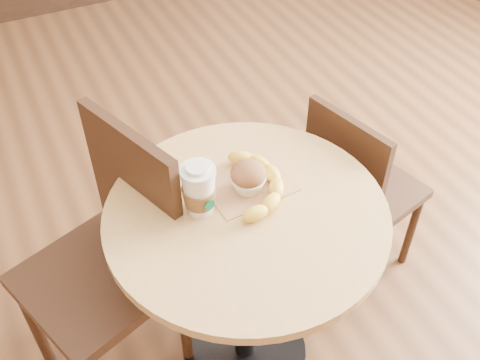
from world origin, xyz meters
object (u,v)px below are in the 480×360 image
(cafe_table, at_px, (246,254))
(chair_left, at_px, (112,257))
(coffee_cup, at_px, (199,191))
(chair_right, at_px, (357,188))
(banana, at_px, (256,182))
(muffin, at_px, (248,177))

(cafe_table, height_order, chair_left, chair_left)
(coffee_cup, bearing_deg, chair_left, 137.41)
(chair_right, distance_m, banana, 0.59)
(cafe_table, xyz_separation_m, chair_left, (-0.35, 0.20, -0.04))
(chair_right, xyz_separation_m, coffee_cup, (-0.65, -0.12, 0.38))
(coffee_cup, relative_size, muffin, 1.56)
(muffin, bearing_deg, cafe_table, -119.75)
(chair_left, bearing_deg, muffin, 52.05)
(chair_right, height_order, muffin, muffin)
(chair_left, height_order, muffin, chair_left)
(cafe_table, relative_size, chair_left, 0.83)
(coffee_cup, relative_size, banana, 0.54)
(chair_left, relative_size, banana, 3.19)
(chair_left, height_order, chair_right, chair_left)
(banana, bearing_deg, cafe_table, -111.46)
(chair_left, relative_size, coffee_cup, 5.94)
(chair_right, bearing_deg, chair_left, 74.55)
(coffee_cup, bearing_deg, cafe_table, -39.47)
(cafe_table, distance_m, muffin, 0.25)
(banana, bearing_deg, chair_left, -176.32)
(chair_right, bearing_deg, coffee_cup, 86.51)
(chair_right, relative_size, banana, 2.72)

